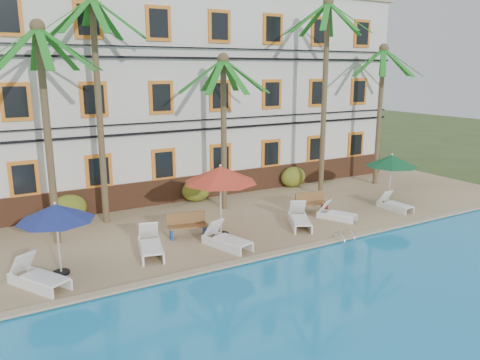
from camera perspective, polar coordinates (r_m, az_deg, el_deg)
ground at (r=17.45m, az=3.91°, el=-8.53°), size 100.00×100.00×0.00m
pool_deck at (r=21.51m, az=-3.48°, el=-3.91°), size 30.00×12.00×0.25m
swimming_pool at (r=12.81m, az=22.40°, el=-17.69°), size 26.00×12.00×0.20m
pool_coping at (r=16.66m, az=5.66°, el=-8.61°), size 30.00×0.35×0.06m
hotel_building at (r=25.14m, az=-8.79°, el=10.64°), size 25.40×6.44×10.22m
palm_a at (r=17.67m, az=-22.70°, el=8.46°), size 4.12×4.12×7.88m
palm_b at (r=19.51m, az=-17.02°, el=11.37°), size 4.12×4.12×9.14m
palm_c at (r=20.78m, az=-2.02°, el=8.52°), size 4.12×4.12×6.94m
palm_d at (r=23.41m, az=10.36°, el=12.54°), size 4.12×4.12×9.56m
palm_e at (r=26.67m, az=16.77°, el=9.83°), size 4.12×4.12×7.57m
shrub_left at (r=21.07m, az=-20.16°, el=-3.17°), size 1.50×0.90×1.10m
shrub_mid at (r=22.71m, az=-5.31°, el=-1.23°), size 1.50×0.90×1.10m
shrub_right at (r=25.55m, az=6.48°, el=0.38°), size 1.50×0.90×1.10m
umbrella_blue at (r=15.29m, az=-21.56°, el=-3.74°), size 2.34×2.34×2.34m
umbrella_red at (r=17.48m, az=-2.40°, el=0.62°), size 2.81×2.81×2.80m
umbrella_green at (r=23.05m, az=17.98°, el=2.23°), size 2.41×2.41×2.42m
lounger_a at (r=15.22m, az=-23.41°, el=-10.76°), size 1.63×2.11×0.95m
lounger_b at (r=16.65m, az=-10.86°, el=-7.76°), size 1.21×2.19×0.98m
lounger_c at (r=16.93m, az=-1.69°, el=-7.21°), size 1.25×2.07×0.92m
lounger_d at (r=19.28m, az=7.28°, el=-4.69°), size 1.57×2.11×0.95m
lounger_e at (r=20.40m, az=11.63°, el=-4.02°), size 1.27×1.71×0.77m
lounger_f at (r=22.47m, az=18.30°, el=-2.80°), size 0.67×1.70×0.79m
bench_left at (r=18.01m, az=-6.40°, el=-5.44°), size 1.57×0.78×0.93m
bench_right at (r=21.08m, az=8.72°, el=-2.71°), size 1.53×0.59×0.93m
pool_ladder at (r=18.11m, az=12.48°, el=-7.15°), size 0.54×0.74×0.74m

